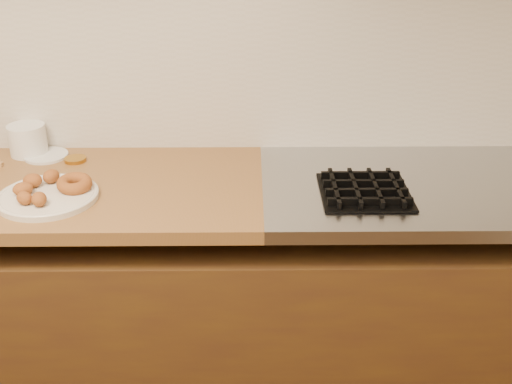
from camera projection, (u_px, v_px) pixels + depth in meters
wall_back at (104, 13)px, 2.03m from camera, size 4.00×0.02×2.70m
base_cabinet at (114, 320)px, 2.17m from camera, size 3.60×0.60×0.77m
stovetop at (473, 187)px, 1.97m from camera, size 1.30×0.62×0.04m
backsplash at (108, 61)px, 2.09m from camera, size 3.60×0.02×0.60m
burner_grates at (475, 189)px, 1.88m from camera, size 0.91×0.26×0.03m
donut_plate at (48, 197)px, 1.85m from camera, size 0.29×0.29×0.02m
ring_donut at (74, 183)px, 1.87m from camera, size 0.14×0.14×0.05m
fried_dough_chunks at (34, 187)px, 1.84m from camera, size 0.13×0.22×0.04m
plastic_tub at (28, 140)px, 2.14m from camera, size 0.15×0.15×0.10m
tub_lid at (46, 156)px, 2.13m from camera, size 0.17×0.17×0.01m
brass_jar_lid at (75, 159)px, 2.10m from camera, size 0.09×0.09×0.01m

